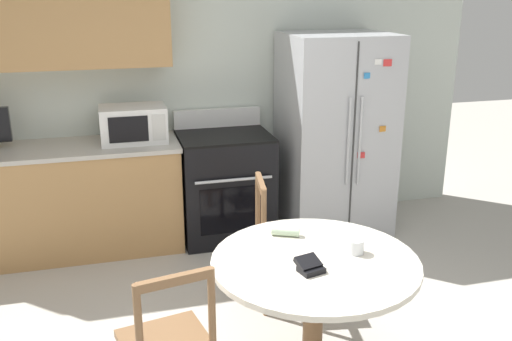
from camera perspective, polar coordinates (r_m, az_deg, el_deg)
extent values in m
cube|color=silver|center=(5.08, -6.43, 8.68)|extent=(5.20, 0.10, 2.60)
cube|color=#AD7F4C|center=(4.77, -21.09, 13.56)|extent=(1.99, 0.34, 0.68)
cube|color=#AD7F4C|center=(4.91, -19.40, -3.07)|extent=(1.99, 0.62, 0.86)
cube|color=#B7B2A8|center=(4.78, -19.95, 1.97)|extent=(2.02, 0.64, 0.03)
cube|color=#B2B5BA|center=(5.05, 7.86, 3.57)|extent=(0.89, 0.78, 1.74)
cube|color=#333333|center=(4.70, 9.70, 2.40)|extent=(0.01, 0.01, 1.67)
cylinder|color=silver|center=(4.66, 9.24, 2.84)|extent=(0.02, 0.02, 0.73)
cylinder|color=silver|center=(4.70, 10.35, 2.91)|extent=(0.02, 0.02, 0.73)
cube|color=red|center=(4.75, 10.46, 1.52)|extent=(0.06, 0.02, 0.05)
cube|color=white|center=(4.64, 12.12, 10.58)|extent=(0.05, 0.01, 0.04)
cube|color=red|center=(4.68, 13.02, 10.45)|extent=(0.07, 0.02, 0.05)
cube|color=#338CD8|center=(4.62, 11.05, 9.29)|extent=(0.06, 0.02, 0.05)
cube|color=orange|center=(4.78, 12.55, 4.09)|extent=(0.06, 0.01, 0.05)
cube|color=black|center=(4.95, -3.10, -1.65)|extent=(0.77, 0.64, 0.90)
cube|color=black|center=(4.69, -2.25, -3.97)|extent=(0.56, 0.01, 0.40)
cylinder|color=silver|center=(4.57, -2.22, -0.95)|extent=(0.63, 0.02, 0.02)
cube|color=black|center=(4.82, -3.20, 3.51)|extent=(0.77, 0.64, 0.02)
cube|color=white|center=(5.07, -3.90, 5.28)|extent=(0.77, 0.06, 0.16)
cube|color=white|center=(4.74, -12.18, 4.58)|extent=(0.52, 0.35, 0.29)
cube|color=black|center=(4.56, -12.63, 4.03)|extent=(0.30, 0.01, 0.20)
cube|color=silver|center=(4.58, -9.68, 4.26)|extent=(0.10, 0.01, 0.21)
cylinder|color=beige|center=(3.08, 5.92, -9.08)|extent=(1.11, 1.11, 0.03)
cylinder|color=brown|center=(3.26, 5.72, -14.63)|extent=(0.11, 0.11, 0.68)
cylinder|color=brown|center=(2.64, -11.63, -15.38)|extent=(0.04, 0.04, 0.45)
cylinder|color=brown|center=(2.73, -4.43, -13.87)|extent=(0.04, 0.04, 0.45)
cube|color=brown|center=(2.58, -8.16, -10.80)|extent=(0.34, 0.10, 0.04)
cube|color=brown|center=(3.93, 3.22, -7.40)|extent=(0.48, 0.48, 0.04)
cylinder|color=brown|center=(4.21, 5.14, -9.04)|extent=(0.04, 0.04, 0.41)
cylinder|color=brown|center=(3.91, 6.11, -11.31)|extent=(0.04, 0.04, 0.41)
cylinder|color=brown|center=(4.16, 0.42, -9.30)|extent=(0.04, 0.04, 0.41)
cylinder|color=brown|center=(3.86, 1.00, -11.64)|extent=(0.04, 0.04, 0.41)
cylinder|color=brown|center=(3.97, 0.19, -3.27)|extent=(0.04, 0.04, 0.45)
cylinder|color=brown|center=(3.65, 0.77, -5.22)|extent=(0.04, 0.04, 0.45)
cube|color=brown|center=(3.73, 0.48, -1.29)|extent=(0.09, 0.35, 0.04)
cylinder|color=silver|center=(3.15, 9.93, -7.48)|extent=(0.09, 0.09, 0.08)
cylinder|color=beige|center=(3.16, 9.92, -7.77)|extent=(0.08, 0.08, 0.04)
cylinder|color=beige|center=(3.32, 2.97, -6.11)|extent=(0.17, 0.12, 0.05)
cube|color=black|center=(2.94, 5.54, -9.85)|extent=(0.14, 0.12, 0.03)
cube|color=black|center=(2.94, 5.23, -9.16)|extent=(0.14, 0.13, 0.06)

